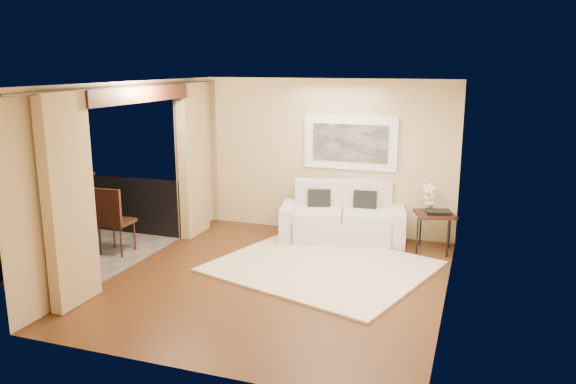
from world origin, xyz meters
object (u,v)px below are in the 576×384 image
at_px(balcony_chair_near, 67,244).
at_px(sofa, 342,220).
at_px(bistro_table, 66,215).
at_px(side_table, 435,216).
at_px(orchid, 429,196).
at_px(ice_bucket, 62,202).
at_px(balcony_chair_far, 112,216).

bearing_deg(balcony_chair_near, sofa, 53.05).
height_order(sofa, bistro_table, sofa).
distance_m(side_table, orchid, 0.35).
bearing_deg(balcony_chair_near, ice_bucket, 142.23).
distance_m(balcony_chair_far, ice_bucket, 0.78).
distance_m(balcony_chair_near, ice_bucket, 1.14).
relative_size(sofa, bistro_table, 2.87).
bearing_deg(orchid, balcony_chair_far, -156.46).
xyz_separation_m(sofa, side_table, (1.52, -0.09, 0.23)).
relative_size(side_table, ice_bucket, 3.68).
bearing_deg(balcony_chair_far, balcony_chair_near, 89.37).
xyz_separation_m(sofa, orchid, (1.41, 0.08, 0.51)).
height_order(sofa, orchid, orchid).
xyz_separation_m(bistro_table, balcony_chair_near, (0.61, -0.71, -0.17)).
relative_size(orchid, balcony_chair_near, 0.50).
bearing_deg(balcony_chair_far, orchid, -159.20).
height_order(orchid, balcony_chair_near, orchid).
relative_size(side_table, bistro_table, 0.97).
xyz_separation_m(orchid, ice_bucket, (-5.32, -2.29, 0.01)).
distance_m(sofa, balcony_chair_far, 3.76).
xyz_separation_m(sofa, balcony_chair_near, (-3.18, -3.00, 0.16)).
distance_m(sofa, ice_bucket, 4.52).
height_order(balcony_chair_far, ice_bucket, balcony_chair_far).
distance_m(orchid, bistro_table, 5.71).
distance_m(orchid, balcony_chair_far, 5.05).
bearing_deg(ice_bucket, balcony_chair_far, 21.27).
distance_m(balcony_chair_far, balcony_chair_near, 1.08).
relative_size(side_table, balcony_chair_far, 0.68).
relative_size(sofa, balcony_chair_far, 2.02).
height_order(side_table, balcony_chair_far, balcony_chair_far).
relative_size(orchid, ice_bucket, 2.23).
relative_size(sofa, orchid, 4.91).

